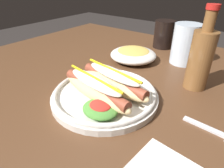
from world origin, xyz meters
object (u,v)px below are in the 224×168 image
at_px(side_bowl, 133,54).
at_px(fork, 218,133).
at_px(water_cup, 185,44).
at_px(soda_cup, 164,34).
at_px(hot_dog_plate, 105,91).
at_px(glass_bottle, 201,58).

bearing_deg(side_bowl, fork, -32.65).
bearing_deg(water_cup, soda_cup, 138.48).
distance_m(fork, soda_cup, 0.53).
relative_size(fork, water_cup, 0.88).
xyz_separation_m(hot_dog_plate, soda_cup, (-0.06, 0.47, 0.03)).
xyz_separation_m(fork, side_bowl, (-0.34, 0.22, 0.02)).
distance_m(hot_dog_plate, fork, 0.26).
relative_size(hot_dog_plate, glass_bottle, 1.22).
bearing_deg(fork, side_bowl, 151.13).
height_order(glass_bottle, side_bowl, glass_bottle).
bearing_deg(glass_bottle, hot_dog_plate, -127.95).
distance_m(water_cup, glass_bottle, 0.17).
distance_m(soda_cup, side_bowl, 0.21).
height_order(fork, side_bowl, side_bowl).
height_order(hot_dog_plate, water_cup, water_cup).
bearing_deg(water_cup, glass_bottle, -59.37).
height_order(fork, glass_bottle, glass_bottle).
distance_m(glass_bottle, side_bowl, 0.25).
bearing_deg(glass_bottle, soda_cup, 129.59).
distance_m(fork, side_bowl, 0.40).
relative_size(hot_dog_plate, water_cup, 1.96).
height_order(hot_dog_plate, side_bowl, hot_dog_plate).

